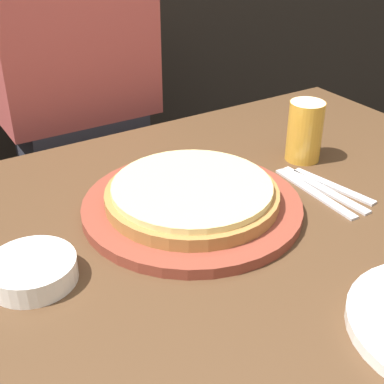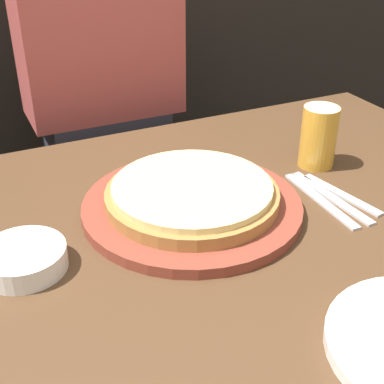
{
  "view_description": "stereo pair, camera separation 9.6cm",
  "coord_description": "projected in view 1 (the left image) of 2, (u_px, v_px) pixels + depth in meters",
  "views": [
    {
      "loc": [
        -0.45,
        -0.59,
        1.23
      ],
      "look_at": [
        -0.01,
        0.12,
        0.75
      ],
      "focal_mm": 50.0,
      "sensor_mm": 36.0,
      "label": 1
    },
    {
      "loc": [
        -0.37,
        -0.64,
        1.23
      ],
      "look_at": [
        -0.01,
        0.12,
        0.75
      ],
      "focal_mm": 50.0,
      "sensor_mm": 36.0,
      "label": 2
    }
  ],
  "objects": [
    {
      "name": "pizza_on_board",
      "position": [
        192.0,
        200.0,
        0.97
      ],
      "size": [
        0.4,
        0.4,
        0.06
      ],
      "color": "brown",
      "rests_on": "dining_table"
    },
    {
      "name": "beer_glass",
      "position": [
        305.0,
        129.0,
        1.13
      ],
      "size": [
        0.07,
        0.07,
        0.13
      ],
      "color": "gold",
      "rests_on": "dining_table"
    },
    {
      "name": "dinner_knife",
      "position": [
        324.0,
        189.0,
        1.04
      ],
      "size": [
        0.03,
        0.22,
        0.0
      ],
      "color": "silver",
      "rests_on": "dining_table"
    },
    {
      "name": "side_bowl",
      "position": [
        33.0,
        270.0,
        0.8
      ],
      "size": [
        0.13,
        0.13,
        0.04
      ],
      "color": "white",
      "rests_on": "dining_table"
    },
    {
      "name": "fork",
      "position": [
        314.0,
        193.0,
        1.03
      ],
      "size": [
        0.02,
        0.22,
        0.0
      ],
      "color": "silver",
      "rests_on": "dining_table"
    },
    {
      "name": "spoon",
      "position": [
        333.0,
        186.0,
        1.06
      ],
      "size": [
        0.05,
        0.18,
        0.0
      ],
      "color": "silver",
      "rests_on": "dining_table"
    },
    {
      "name": "diner_person",
      "position": [
        82.0,
        137.0,
        1.48
      ],
      "size": [
        0.4,
        0.2,
        1.29
      ],
      "color": "#33333D",
      "rests_on": "ground_plane"
    }
  ]
}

